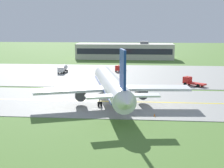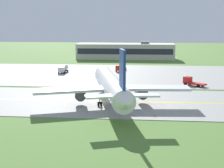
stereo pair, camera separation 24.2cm
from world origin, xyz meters
TOP-DOWN VIEW (x-y plane):
  - ground_plane at (0.00, 0.00)m, footprint 500.00×500.00m
  - taxiway_strip at (0.00, 0.00)m, footprint 240.00×28.00m
  - apron_pad at (10.00, 42.00)m, footprint 140.00×52.00m
  - taxiway_centreline at (0.00, 0.00)m, footprint 220.00×0.60m
  - airplane_lead at (1.98, -2.71)m, footprint 32.11×39.31m
  - service_truck_baggage at (21.75, 21.75)m, footprint 6.18×5.74m
  - service_truck_fuel at (-19.39, 43.11)m, footprint 2.65×6.12m
  - service_truck_catering at (0.13, 48.32)m, footprint 3.68×6.71m
  - terminal_building at (-0.61, 95.02)m, footprint 47.27×12.45m
  - traffic_cone_near_edge at (10.75, -11.60)m, footprint 0.44×0.44m
  - traffic_cone_mid_edge at (-18.45, 11.45)m, footprint 0.44×0.44m

SIDE VIEW (x-z plane):
  - ground_plane at x=0.00m, z-range 0.00..0.00m
  - taxiway_strip at x=0.00m, z-range 0.00..0.10m
  - apron_pad at x=10.00m, z-range 0.00..0.10m
  - taxiway_centreline at x=0.00m, z-range 0.10..0.11m
  - traffic_cone_near_edge at x=10.75m, z-range 0.00..0.60m
  - traffic_cone_mid_edge at x=-18.45m, z-range 0.00..0.60m
  - service_truck_baggage at x=21.75m, z-range -0.11..2.48m
  - service_truck_catering at x=0.13m, z-range -0.11..2.48m
  - service_truck_fuel at x=-19.39m, z-range 0.21..2.86m
  - terminal_building at x=-0.61m, z-range -0.58..8.07m
  - airplane_lead at x=1.98m, z-range -2.22..10.48m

